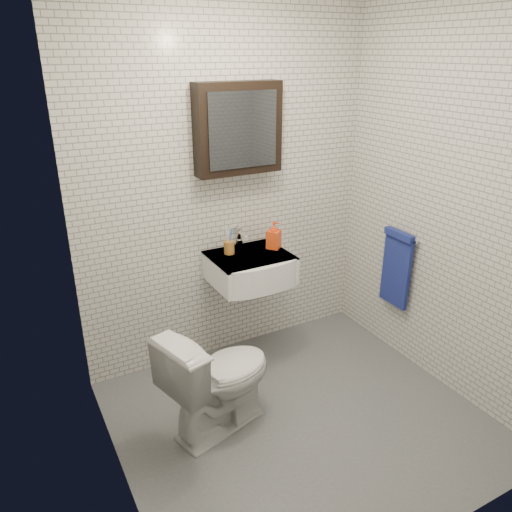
% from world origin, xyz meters
% --- Properties ---
extents(ground, '(2.20, 2.00, 0.01)m').
position_xyz_m(ground, '(0.00, 0.00, 0.01)').
color(ground, '#52565B').
rests_on(ground, ground).
extents(room_shell, '(2.22, 2.02, 2.51)m').
position_xyz_m(room_shell, '(0.00, 0.00, 1.47)').
color(room_shell, silver).
rests_on(room_shell, ground).
extents(washbasin, '(0.55, 0.50, 0.20)m').
position_xyz_m(washbasin, '(0.05, 0.73, 0.76)').
color(washbasin, white).
rests_on(washbasin, room_shell).
extents(faucet, '(0.06, 0.20, 0.15)m').
position_xyz_m(faucet, '(0.05, 0.93, 0.92)').
color(faucet, silver).
rests_on(faucet, washbasin).
extents(mirror_cabinet, '(0.60, 0.15, 0.60)m').
position_xyz_m(mirror_cabinet, '(0.05, 0.93, 1.70)').
color(mirror_cabinet, black).
rests_on(mirror_cabinet, room_shell).
extents(towel_rail, '(0.09, 0.30, 0.58)m').
position_xyz_m(towel_rail, '(1.04, 0.35, 0.72)').
color(towel_rail, silver).
rests_on(towel_rail, room_shell).
extents(toothbrush_cup, '(0.08, 0.08, 0.20)m').
position_xyz_m(toothbrush_cup, '(-0.06, 0.87, 0.90)').
color(toothbrush_cup, '#A66929').
rests_on(toothbrush_cup, washbasin).
extents(soap_bottle, '(0.13, 0.13, 0.20)m').
position_xyz_m(soap_bottle, '(0.27, 0.81, 0.95)').
color(soap_bottle, orange).
rests_on(soap_bottle, washbasin).
extents(toilet, '(0.78, 0.57, 0.72)m').
position_xyz_m(toilet, '(-0.46, 0.20, 0.36)').
color(toilet, white).
rests_on(toilet, ground).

